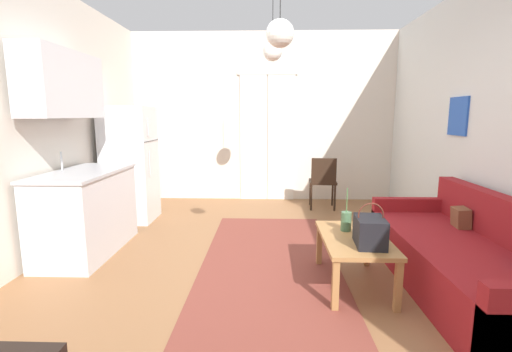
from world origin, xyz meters
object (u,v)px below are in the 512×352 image
object	(u,v)px
refrigerator	(130,164)
pendant_lamp_near	(280,33)
couch	(470,262)
coffee_table	(354,243)
pendant_lamp_far	(273,51)
bamboo_vase	(346,221)
accent_chair	(323,180)
handbag	(370,231)

from	to	relation	value
refrigerator	pendant_lamp_near	distance (m)	3.08
couch	pendant_lamp_near	xyz separation A→B (m)	(-1.60, 0.07, 1.84)
coffee_table	pendant_lamp_far	distance (m)	2.53
bamboo_vase	refrigerator	xyz separation A→B (m)	(-2.61, 1.77, 0.27)
coffee_table	accent_chair	xyz separation A→B (m)	(0.12, 2.62, 0.09)
handbag	accent_chair	size ratio (longest dim) A/B	0.43
refrigerator	pendant_lamp_near	world-z (taller)	pendant_lamp_near
couch	handbag	bearing A→B (deg)	-171.98
handbag	pendant_lamp_far	size ratio (longest dim) A/B	0.48
couch	refrigerator	xyz separation A→B (m)	(-3.60, 2.01, 0.53)
couch	refrigerator	world-z (taller)	refrigerator
bamboo_vase	accent_chair	xyz separation A→B (m)	(0.16, 2.45, -0.06)
handbag	bamboo_vase	bearing A→B (deg)	106.53
bamboo_vase	pendant_lamp_near	bearing A→B (deg)	-164.41
refrigerator	pendant_lamp_far	distance (m)	2.45
bamboo_vase	refrigerator	world-z (taller)	refrigerator
handbag	refrigerator	distance (m)	3.47
pendant_lamp_near	pendant_lamp_far	xyz separation A→B (m)	(-0.04, 1.58, 0.13)
pendant_lamp_near	pendant_lamp_far	bearing A→B (deg)	91.41
couch	accent_chair	bearing A→B (deg)	107.08
refrigerator	pendant_lamp_far	size ratio (longest dim) A/B	2.16
coffee_table	handbag	distance (m)	0.28
couch	refrigerator	bearing A→B (deg)	150.78
coffee_table	refrigerator	world-z (taller)	refrigerator
handbag	pendant_lamp_near	size ratio (longest dim) A/B	0.41
bamboo_vase	refrigerator	size ratio (longest dim) A/B	0.25
accent_chair	pendant_lamp_near	world-z (taller)	pendant_lamp_near
refrigerator	handbag	bearing A→B (deg)	-38.13
coffee_table	handbag	xyz separation A→B (m)	(0.07, -0.20, 0.17)
refrigerator	accent_chair	distance (m)	2.87
bamboo_vase	handbag	size ratio (longest dim) A/B	1.12
refrigerator	couch	bearing A→B (deg)	-29.22
coffee_table	bamboo_vase	xyz separation A→B (m)	(-0.04, 0.17, 0.15)
refrigerator	accent_chair	bearing A→B (deg)	13.83
couch	pendant_lamp_near	bearing A→B (deg)	177.34
bamboo_vase	pendant_lamp_far	distance (m)	2.30
coffee_table	handbag	world-z (taller)	handbag
accent_chair	pendant_lamp_near	xyz separation A→B (m)	(-0.77, -2.62, 1.63)
coffee_table	pendant_lamp_near	size ratio (longest dim) A/B	1.11
pendant_lamp_near	pendant_lamp_far	distance (m)	1.59
accent_chair	pendant_lamp_far	size ratio (longest dim) A/B	1.12
coffee_table	accent_chair	world-z (taller)	accent_chair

